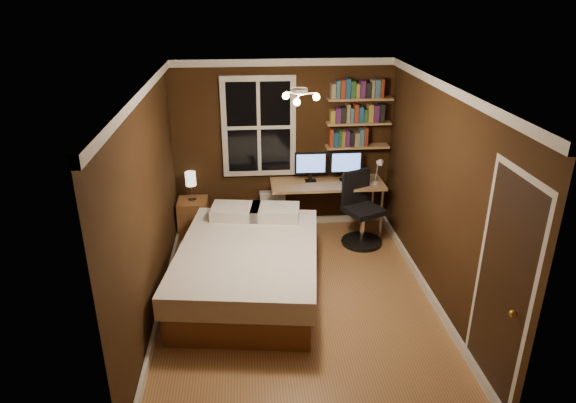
{
  "coord_description": "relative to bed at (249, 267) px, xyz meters",
  "views": [
    {
      "loc": [
        -0.55,
        -5.12,
        3.44
      ],
      "look_at": [
        -0.07,
        0.45,
        1.06
      ],
      "focal_mm": 32.0,
      "sensor_mm": 36.0,
      "label": 1
    }
  ],
  "objects": [
    {
      "name": "monitor_left",
      "position": [
        0.94,
        1.62,
        0.67
      ],
      "size": [
        0.46,
        0.12,
        0.44
      ],
      "primitive_type": null,
      "color": "black",
      "rests_on": "desk"
    },
    {
      "name": "wall_back",
      "position": [
        0.56,
        1.87,
        0.93
      ],
      "size": [
        3.2,
        0.04,
        2.5
      ],
      "primitive_type": "cube",
      "color": "black",
      "rests_on": "ground"
    },
    {
      "name": "bedside_lamp",
      "position": [
        -0.79,
        1.62,
        0.43
      ],
      "size": [
        0.15,
        0.15,
        0.44
      ],
      "primitive_type": null,
      "color": "beige",
      "rests_on": "nightstand"
    },
    {
      "name": "wall_right",
      "position": [
        2.16,
        -0.23,
        0.93
      ],
      "size": [
        0.04,
        4.2,
        2.5
      ],
      "primitive_type": "cube",
      "color": "black",
      "rests_on": "ground"
    },
    {
      "name": "bookshelf_upper",
      "position": [
        1.64,
        1.75,
        1.63
      ],
      "size": [
        0.92,
        0.22,
        0.03
      ],
      "primitive_type": "cube",
      "color": "tan",
      "rests_on": "wall_back"
    },
    {
      "name": "books_row_lower",
      "position": [
        1.64,
        1.75,
        1.06
      ],
      "size": [
        0.54,
        0.16,
        0.23
      ],
      "primitive_type": null,
      "color": "maroon",
      "rests_on": "bookshelf_lower"
    },
    {
      "name": "ceiling",
      "position": [
        0.56,
        -0.23,
        2.18
      ],
      "size": [
        3.2,
        4.2,
        0.02
      ],
      "primitive_type": "cube",
      "color": "white",
      "rests_on": "wall_back"
    },
    {
      "name": "bed",
      "position": [
        0.0,
        0.0,
        0.0
      ],
      "size": [
        1.89,
        2.42,
        0.76
      ],
      "rotation": [
        0.0,
        0.0,
        -0.14
      ],
      "color": "brown",
      "rests_on": "ground"
    },
    {
      "name": "bookshelf_middle",
      "position": [
        1.64,
        1.75,
        1.28
      ],
      "size": [
        0.92,
        0.22,
        0.03
      ],
      "primitive_type": "cube",
      "color": "tan",
      "rests_on": "wall_back"
    },
    {
      "name": "desk",
      "position": [
        1.18,
        1.54,
        0.39
      ],
      "size": [
        1.64,
        0.61,
        0.78
      ],
      "color": "tan",
      "rests_on": "ground"
    },
    {
      "name": "window",
      "position": [
        0.21,
        1.83,
        1.23
      ],
      "size": [
        1.06,
        0.06,
        1.46
      ],
      "primitive_type": "cube",
      "color": "silver",
      "rests_on": "wall_back"
    },
    {
      "name": "office_chair",
      "position": [
        1.61,
        1.14,
        0.08
      ],
      "size": [
        0.62,
        0.62,
        1.05
      ],
      "rotation": [
        0.0,
        0.0,
        0.43
      ],
      "color": "black",
      "rests_on": "ground"
    },
    {
      "name": "desk_lamp",
      "position": [
        1.87,
        1.36,
        0.68
      ],
      "size": [
        0.14,
        0.32,
        0.44
      ],
      "primitive_type": null,
      "color": "silver",
      "rests_on": "desk"
    },
    {
      "name": "radiator",
      "position": [
        0.39,
        1.76,
        -0.04
      ],
      "size": [
        0.38,
        0.13,
        0.57
      ],
      "primitive_type": "cube",
      "color": "silver",
      "rests_on": "ground"
    },
    {
      "name": "door",
      "position": [
        2.15,
        -1.78,
        0.7
      ],
      "size": [
        0.03,
        0.82,
        2.05
      ],
      "primitive_type": null,
      "color": "black",
      "rests_on": "ground"
    },
    {
      "name": "books_row_upper",
      "position": [
        1.64,
        1.75,
        1.76
      ],
      "size": [
        0.66,
        0.16,
        0.23
      ],
      "primitive_type": null,
      "color": "#23532B",
      "rests_on": "bookshelf_upper"
    },
    {
      "name": "books_row_middle",
      "position": [
        1.64,
        1.75,
        1.41
      ],
      "size": [
        0.66,
        0.16,
        0.23
      ],
      "primitive_type": null,
      "color": "navy",
      "rests_on": "bookshelf_middle"
    },
    {
      "name": "door_knob",
      "position": [
        2.11,
        -2.08,
        0.68
      ],
      "size": [
        0.06,
        0.06,
        0.06
      ],
      "primitive_type": "sphere",
      "color": "gold",
      "rests_on": "door"
    },
    {
      "name": "nightstand",
      "position": [
        -0.79,
        1.62,
        -0.06
      ],
      "size": [
        0.43,
        0.43,
        0.54
      ],
      "primitive_type": "cube",
      "rotation": [
        0.0,
        0.0,
        -0.0
      ],
      "color": "brown",
      "rests_on": "ground"
    },
    {
      "name": "monitor_right",
      "position": [
        1.46,
        1.62,
        0.67
      ],
      "size": [
        0.46,
        0.12,
        0.44
      ],
      "primitive_type": null,
      "color": "black",
      "rests_on": "desk"
    },
    {
      "name": "bookshelf_lower",
      "position": [
        1.64,
        1.75,
        0.93
      ],
      "size": [
        0.92,
        0.22,
        0.03
      ],
      "primitive_type": "cube",
      "color": "tan",
      "rests_on": "wall_back"
    },
    {
      "name": "floor",
      "position": [
        0.56,
        -0.23,
        -0.32
      ],
      "size": [
        4.2,
        4.2,
        0.0
      ],
      "primitive_type": "plane",
      "color": "brown",
      "rests_on": "ground"
    },
    {
      "name": "wall_left",
      "position": [
        -1.04,
        -0.23,
        0.93
      ],
      "size": [
        0.04,
        4.2,
        2.5
      ],
      "primitive_type": "cube",
      "color": "black",
      "rests_on": "ground"
    },
    {
      "name": "ceiling_fixture",
      "position": [
        0.56,
        -0.33,
        2.08
      ],
      "size": [
        0.44,
        0.44,
        0.18
      ],
      "primitive_type": null,
      "color": "beige",
      "rests_on": "ceiling"
    }
  ]
}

